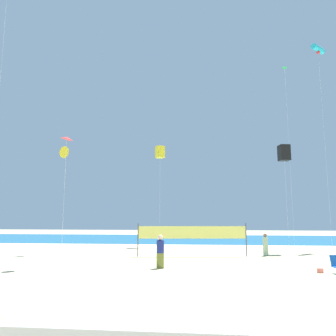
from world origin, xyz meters
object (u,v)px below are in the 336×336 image
at_px(volleyball_net, 192,234).
at_px(beach_handbag, 320,271).
at_px(kite_cyan_tube, 318,50).
at_px(kite_green_diamond, 285,77).
at_px(kite_red_diamond, 67,139).
at_px(beachgoer_navy_shirt, 160,250).
at_px(kite_black_box, 284,153).
at_px(kite_yellow_delta, 66,153).
at_px(beachgoer_sage_shirt, 265,244).
at_px(kite_yellow_box, 160,152).

distance_m(volleyball_net, beach_handbag, 9.56).
bearing_deg(kite_cyan_tube, kite_green_diamond, 160.00).
distance_m(kite_cyan_tube, kite_red_diamond, 28.20).
height_order(beachgoer_navy_shirt, volleyball_net, volleyball_net).
bearing_deg(kite_black_box, kite_yellow_delta, -173.02).
xyz_separation_m(beachgoer_sage_shirt, kite_green_diamond, (4.54, 9.29, 17.02)).
bearing_deg(kite_yellow_delta, kite_green_diamond, 22.01).
xyz_separation_m(kite_yellow_delta, kite_green_diamond, (20.68, 8.36, 9.60)).
xyz_separation_m(beachgoer_sage_shirt, kite_yellow_box, (-8.99, 8.28, 8.79)).
distance_m(kite_black_box, kite_yellow_box, 12.61).
xyz_separation_m(kite_cyan_tube, kite_red_diamond, (-20.78, -14.32, -12.58)).
bearing_deg(kite_green_diamond, kite_black_box, -108.70).
relative_size(beachgoer_navy_shirt, beach_handbag, 6.34).
relative_size(kite_yellow_delta, kite_black_box, 0.97).
xyz_separation_m(volleyball_net, beach_handbag, (6.72, -6.63, -1.52)).
bearing_deg(beachgoer_navy_shirt, kite_cyan_tube, 79.74).
height_order(beach_handbag, kite_red_diamond, kite_red_diamond).
xyz_separation_m(beachgoer_navy_shirt, kite_green_diamond, (11.57, 16.09, 16.91)).
distance_m(beach_handbag, kite_yellow_delta, 21.05).
height_order(beachgoer_navy_shirt, kite_cyan_tube, kite_cyan_tube).
height_order(beachgoer_sage_shirt, kite_black_box, kite_black_box).
relative_size(beachgoer_navy_shirt, volleyball_net, 0.23).
bearing_deg(kite_yellow_box, beach_handbag, -56.91).
distance_m(beachgoer_sage_shirt, volleyball_net, 5.53).
height_order(kite_cyan_tube, kite_black_box, kite_cyan_tube).
height_order(beachgoer_sage_shirt, kite_green_diamond, kite_green_diamond).
xyz_separation_m(beachgoer_sage_shirt, beach_handbag, (1.31, -7.53, -0.76)).
relative_size(kite_yellow_delta, kite_red_diamond, 1.11).
bearing_deg(kite_green_diamond, kite_cyan_tube, -20.00).
bearing_deg(beachgoer_navy_shirt, kite_red_diamond, -151.36).
xyz_separation_m(kite_cyan_tube, kite_yellow_box, (-16.72, 0.15, -10.61)).
xyz_separation_m(beachgoer_navy_shirt, kite_yellow_box, (-1.96, 15.08, 8.68)).
distance_m(beachgoer_navy_shirt, kite_green_diamond, 26.05).
distance_m(kite_red_diamond, kite_green_diamond, 25.56).
bearing_deg(kite_yellow_delta, kite_cyan_tube, 16.79).
height_order(beach_handbag, kite_cyan_tube, kite_cyan_tube).
height_order(kite_cyan_tube, kite_red_diamond, kite_cyan_tube).
distance_m(beachgoer_navy_shirt, beach_handbag, 8.42).
xyz_separation_m(volleyball_net, kite_red_diamond, (-7.64, -5.30, 6.06)).
bearing_deg(beachgoer_sage_shirt, beach_handbag, -147.45).
xyz_separation_m(beachgoer_sage_shirt, volleyball_net, (-5.41, -0.90, 0.76)).
relative_size(kite_cyan_tube, kite_green_diamond, 1.08).
height_order(kite_red_diamond, kite_yellow_box, kite_yellow_box).
bearing_deg(beachgoer_sage_shirt, beachgoer_navy_shirt, 156.73).
relative_size(kite_cyan_tube, kite_yellow_box, 2.00).
bearing_deg(volleyball_net, kite_red_diamond, -145.28).
relative_size(beachgoer_sage_shirt, kite_red_diamond, 0.21).
bearing_deg(kite_red_diamond, beachgoer_navy_shirt, -5.75).
distance_m(volleyball_net, kite_green_diamond, 21.61).
height_order(volleyball_net, kite_red_diamond, kite_red_diamond).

